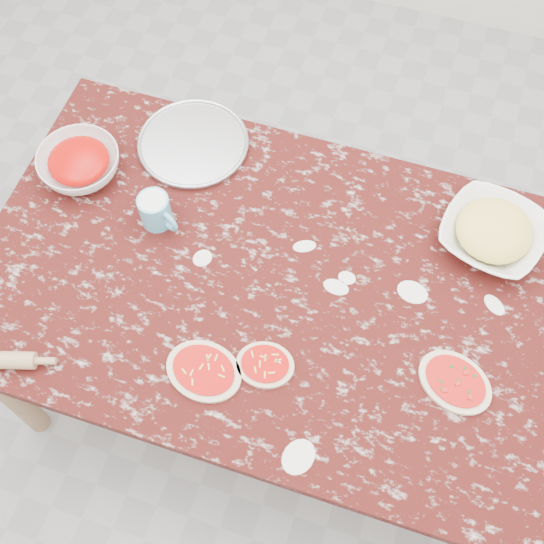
% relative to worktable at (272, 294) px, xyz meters
% --- Properties ---
extents(ground, '(4.00, 4.00, 0.00)m').
position_rel_worktable_xyz_m(ground, '(0.00, 0.00, -0.67)').
color(ground, gray).
extents(worktable, '(1.60, 1.00, 0.75)m').
position_rel_worktable_xyz_m(worktable, '(0.00, 0.00, 0.00)').
color(worktable, '#340D0B').
rests_on(worktable, ground).
extents(pizza_tray, '(0.37, 0.37, 0.01)m').
position_rel_worktable_xyz_m(pizza_tray, '(-0.36, 0.36, 0.09)').
color(pizza_tray, '#B2B2B7').
rests_on(pizza_tray, worktable).
extents(sauce_bowl, '(0.30, 0.30, 0.07)m').
position_rel_worktable_xyz_m(sauce_bowl, '(-0.64, 0.17, 0.12)').
color(sauce_bowl, white).
rests_on(sauce_bowl, worktable).
extents(cheese_bowl, '(0.33, 0.33, 0.07)m').
position_rel_worktable_xyz_m(cheese_bowl, '(0.53, 0.31, 0.12)').
color(cheese_bowl, white).
rests_on(cheese_bowl, worktable).
extents(flour_mug, '(0.13, 0.09, 0.10)m').
position_rel_worktable_xyz_m(flour_mug, '(-0.36, 0.08, 0.14)').
color(flour_mug, '#53ABC8').
rests_on(flour_mug, worktable).
extents(pizza_left, '(0.22, 0.18, 0.02)m').
position_rel_worktable_xyz_m(pizza_left, '(-0.08, -0.30, 0.09)').
color(pizza_left, beige).
rests_on(pizza_left, worktable).
extents(pizza_mid, '(0.16, 0.14, 0.02)m').
position_rel_worktable_xyz_m(pizza_mid, '(0.06, -0.24, 0.09)').
color(pizza_mid, beige).
rests_on(pizza_mid, worktable).
extents(pizza_right, '(0.23, 0.21, 0.02)m').
position_rel_worktable_xyz_m(pizza_right, '(0.52, -0.13, 0.09)').
color(pizza_right, beige).
rests_on(pizza_right, worktable).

